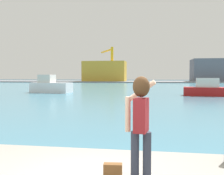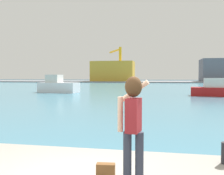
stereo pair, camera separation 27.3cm
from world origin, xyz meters
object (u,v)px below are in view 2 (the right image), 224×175
(boat_moored, at_px, (58,86))
(handbag, at_px, (106,170))
(port_crane, at_px, (118,59))
(warehouse_left, at_px, (113,71))
(person_photographer, at_px, (133,117))
(boat_moored_2, at_px, (222,90))

(boat_moored, bearing_deg, handbag, -58.29)
(boat_moored, bearing_deg, port_crane, 98.95)
(warehouse_left, bearing_deg, handbag, -79.29)
(person_photographer, xyz_separation_m, warehouse_left, (-17.66, 90.97, 2.45))
(boat_moored, relative_size, warehouse_left, 0.37)
(boat_moored, relative_size, port_crane, 0.45)
(person_photographer, bearing_deg, warehouse_left, 20.66)
(boat_moored_2, height_order, warehouse_left, warehouse_left)
(handbag, xyz_separation_m, warehouse_left, (-17.19, 90.91, 3.40))
(boat_moored_2, distance_m, warehouse_left, 68.74)
(person_photographer, xyz_separation_m, port_crane, (-15.62, 91.05, 6.95))
(boat_moored, distance_m, port_crane, 61.79)
(boat_moored_2, xyz_separation_m, warehouse_left, (-24.90, 63.98, 3.37))
(boat_moored_2, bearing_deg, boat_moored, 179.43)
(warehouse_left, bearing_deg, person_photographer, -79.01)
(person_photographer, distance_m, boat_moored_2, 27.96)
(handbag, bearing_deg, person_photographer, -6.32)
(boat_moored, xyz_separation_m, warehouse_left, (-3.74, 61.21, 3.18))
(person_photographer, xyz_separation_m, boat_moored_2, (7.24, 26.99, -0.92))
(warehouse_left, xyz_separation_m, port_crane, (2.04, 0.08, 4.50))
(person_photographer, distance_m, warehouse_left, 92.70)
(person_photographer, height_order, boat_moored_2, person_photographer)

